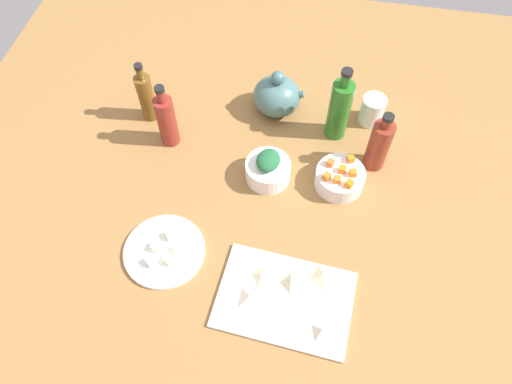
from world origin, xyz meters
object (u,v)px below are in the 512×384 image
cutting_board (285,300)px  bottle_2 (339,109)px  plate_tofu (164,251)px  drinking_glass_0 (372,110)px  teapot (276,96)px  bottle_0 (379,145)px  bottle_3 (146,96)px  bowl_carrots (340,178)px  bottle_1 (167,120)px  bowl_greens (268,171)px

cutting_board → bottle_2: bottle_2 is taller
cutting_board → plate_tofu: size_ratio=1.55×
drinking_glass_0 → teapot: bearing=-178.1°
plate_tofu → bottle_0: bearing=36.8°
cutting_board → bottle_0: (18.86, 45.40, 8.17)cm
bottle_3 → drinking_glass_0: bottle_3 is taller
cutting_board → bottle_0: bottle_0 is taller
teapot → bottle_3: bottle_3 is taller
cutting_board → bowl_carrots: bowl_carrots is taller
bottle_0 → bottle_1: 59.84cm
cutting_board → bottle_3: size_ratio=1.56×
bottle_3 → bowl_carrots: bearing=-14.0°
bowl_greens → bottle_3: size_ratio=0.61×
plate_tofu → bowl_greens: size_ratio=1.65×
bottle_0 → bottle_2: bearing=141.6°
bottle_0 → bottle_1: bearing=-177.7°
bottle_1 → bottle_2: size_ratio=0.88×
plate_tofu → bottle_2: (39.22, 47.84, 9.88)cm
bowl_carrots → teapot: 33.03cm
bottle_2 → cutting_board: bearing=-97.1°
bowl_greens → bottle_2: (17.11, 19.84, 7.42)cm
cutting_board → bottle_1: (-40.93, 43.02, 8.55)cm
bowl_carrots → teapot: teapot is taller
bottle_3 → teapot: bearing=14.4°
plate_tofu → bowl_carrots: 51.33cm
bowl_carrots → bottle_0: 14.11cm
bottle_2 → plate_tofu: bearing=-129.3°
bowl_carrots → bowl_greens: bearing=-176.3°
bowl_greens → bottle_0: (29.11, 10.32, 5.61)cm
cutting_board → bowl_greens: 36.63cm
bottle_0 → drinking_glass_0: size_ratio=2.24×
bottle_3 → plate_tofu: bearing=-68.6°
cutting_board → bottle_2: 56.24cm
teapot → bottle_1: bearing=-148.2°
cutting_board → drinking_glass_0: drinking_glass_0 is taller
cutting_board → drinking_glass_0: bearing=74.6°
cutting_board → bowl_carrots: (9.74, 36.39, 2.30)cm
bottle_2 → bottle_3: (-56.50, -3.72, -1.95)cm
bowl_greens → bottle_0: bearing=19.5°
bottle_1 → bottle_3: (-8.71, 8.18, -0.52)cm
plate_tofu → drinking_glass_0: 73.73cm
plate_tofu → bottle_3: size_ratio=1.01×
bottle_1 → bottle_2: (47.80, 11.90, 1.43)cm
bowl_carrots → bottle_1: size_ratio=0.62×
bottle_1 → plate_tofu: bearing=-76.6°
bowl_carrots → plate_tofu: bearing=-145.1°
bowl_carrots → teapot: size_ratio=0.85×
teapot → bottle_2: 20.48cm
cutting_board → plate_tofu: (-32.35, 7.08, 0.10)cm
bottle_1 → bottle_3: bearing=136.8°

